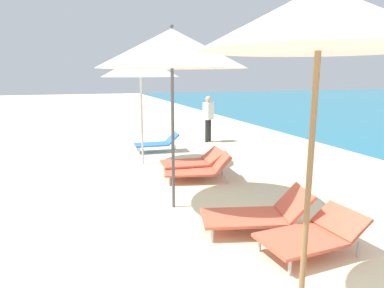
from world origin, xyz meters
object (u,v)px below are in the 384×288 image
lounger_nearest_shoreside (312,234)px  umbrella_farthest (140,66)px  umbrella_nearest (320,19)px  lounger_second_inland (258,213)px  umbrella_second (172,49)px  person_walking_near (208,115)px  lounger_farthest_shoreside (158,143)px  lounger_farthest_inland (193,161)px  lounger_second_shoreside (199,169)px

lounger_nearest_shoreside → umbrella_farthest: (-1.14, 4.99, 2.11)m
umbrella_nearest → lounger_second_inland: size_ratio=1.81×
umbrella_second → person_walking_near: (2.65, 5.18, -1.66)m
lounger_nearest_shoreside → lounger_second_inland: size_ratio=0.83×
lounger_farthest_shoreside → lounger_nearest_shoreside: bearing=97.6°
lounger_nearest_shoreside → person_walking_near: person_walking_near is taller
umbrella_nearest → lounger_nearest_shoreside: (0.87, 0.98, -2.32)m
umbrella_second → umbrella_farthest: bearing=89.0°
lounger_farthest_shoreside → person_walking_near: size_ratio=0.84×
lounger_farthest_inland → person_walking_near: bearing=-112.3°
umbrella_farthest → lounger_second_shoreside: bearing=-64.0°
lounger_farthest_inland → umbrella_nearest: bearing=86.6°
umbrella_nearest → lounger_second_shoreside: umbrella_nearest is taller
lounger_second_inland → umbrella_farthest: bearing=-64.7°
umbrella_second → lounger_farthest_inland: umbrella_second is taller
lounger_farthest_inland → person_walking_near: 3.86m
umbrella_second → lounger_second_shoreside: (0.90, 1.23, -2.31)m
umbrella_farthest → lounger_farthest_shoreside: 2.53m
lounger_farthest_inland → person_walking_near: person_walking_near is taller
lounger_second_shoreside → lounger_second_inland: 2.48m
lounger_nearest_shoreside → lounger_second_shoreside: bearing=-88.8°
lounger_second_shoreside → umbrella_nearest: bearing=95.7°
lounger_farthest_inland → person_walking_near: size_ratio=0.91×
lounger_second_shoreside → lounger_farthest_shoreside: size_ratio=1.16×
umbrella_nearest → lounger_nearest_shoreside: size_ratio=2.19×
lounger_second_shoreside → umbrella_farthest: bearing=-50.6°
lounger_nearest_shoreside → lounger_farthest_inland: (-0.24, 3.79, 0.04)m
lounger_farthest_shoreside → person_walking_near: (1.93, 0.96, 0.64)m
umbrella_second → lounger_nearest_shoreside: bearing=-59.4°
umbrella_farthest → person_walking_near: (2.60, 2.21, -1.47)m
umbrella_second → lounger_second_inland: umbrella_second is taller
lounger_nearest_shoreside → umbrella_farthest: 5.54m
lounger_nearest_shoreside → person_walking_near: bearing=-105.4°
umbrella_nearest → lounger_nearest_shoreside: bearing=48.3°
umbrella_nearest → lounger_nearest_shoreside: 2.67m
umbrella_nearest → person_walking_near: 8.66m
lounger_nearest_shoreside → umbrella_second: size_ratio=0.45×
lounger_second_inland → person_walking_near: size_ratio=1.06×
umbrella_second → lounger_second_shoreside: umbrella_second is taller
person_walking_near → umbrella_nearest: bearing=-52.7°
lounger_second_shoreside → umbrella_farthest: size_ratio=0.55×
lounger_second_inland → lounger_farthest_shoreside: bearing=-74.1°
umbrella_second → lounger_second_inland: 2.76m
umbrella_farthest → lounger_nearest_shoreside: bearing=-77.1°
lounger_second_shoreside → lounger_farthest_inland: lounger_second_shoreside is taller
umbrella_second → lounger_second_inland: size_ratio=1.83×
lounger_farthest_inland → lounger_second_shoreside: bearing=88.8°
lounger_nearest_shoreside → lounger_farthest_inland: bearing=-90.3°
lounger_second_inland → lounger_farthest_shoreside: 5.47m
lounger_farthest_shoreside → lounger_second_shoreside: bearing=96.7°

